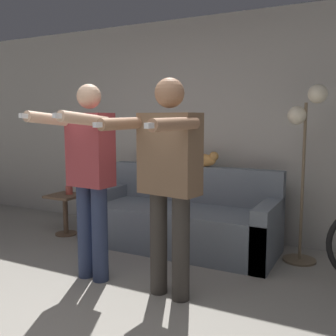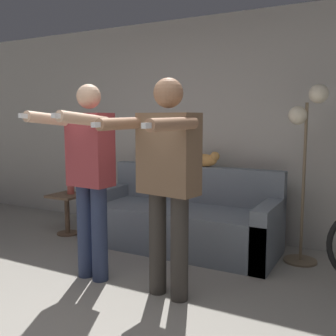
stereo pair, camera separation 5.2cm
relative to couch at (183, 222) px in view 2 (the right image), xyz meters
name	(u,v)px [view 2 (the right image)]	position (x,y,z in m)	size (l,w,h in m)	color
wall_back	(210,128)	(0.06, 0.62, 1.01)	(10.00, 0.05, 2.60)	#B7B2A8
couch	(183,222)	(0.00, 0.00, 0.00)	(2.06, 0.82, 0.87)	slate
person_left	(89,170)	(-0.35, -1.15, 0.69)	(0.49, 0.70, 1.70)	#2D3856
person_right	(167,172)	(0.41, -1.15, 0.72)	(0.62, 0.74, 1.72)	#38332D
cat	(205,160)	(0.13, 0.30, 0.66)	(0.44, 0.12, 0.18)	tan
floor_lamp	(307,134)	(1.23, 0.15, 0.98)	(0.36, 0.32, 1.74)	#756047
side_table	(67,206)	(-1.48, -0.21, 0.06)	(0.38, 0.38, 0.50)	brown
cup	(71,190)	(-1.45, -0.16, 0.26)	(0.09, 0.09, 0.10)	#B7473D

